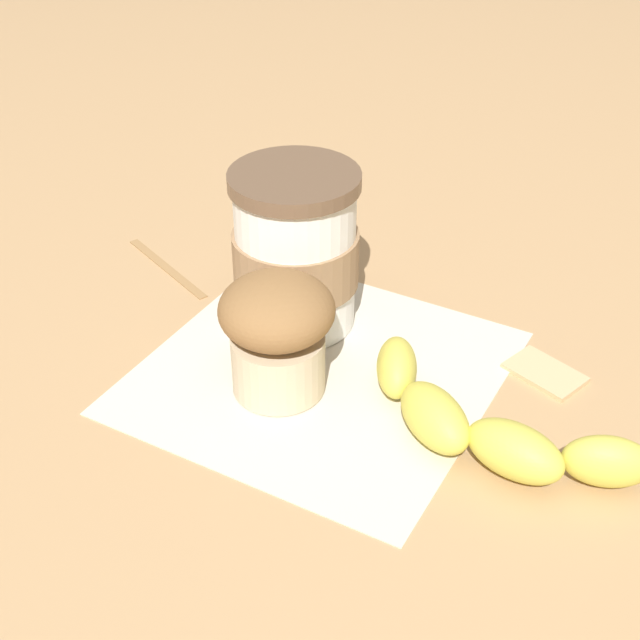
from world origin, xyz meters
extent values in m
plane|color=tan|center=(0.00, 0.00, 0.00)|extent=(3.00, 3.00, 0.00)
cube|color=beige|center=(0.00, 0.00, 0.00)|extent=(0.27, 0.27, 0.00)
cylinder|color=white|center=(-0.05, 0.03, 0.05)|extent=(0.08, 0.08, 0.11)
cylinder|color=brown|center=(-0.05, 0.03, 0.11)|extent=(0.09, 0.09, 0.01)
cylinder|color=#997551|center=(-0.05, 0.03, 0.05)|extent=(0.09, 0.09, 0.04)
cylinder|color=beige|center=(-0.01, -0.03, 0.02)|extent=(0.06, 0.06, 0.04)
ellipsoid|color=olive|center=(-0.01, -0.03, 0.06)|extent=(0.07, 0.07, 0.04)
ellipsoid|color=#D6CC4C|center=(0.05, 0.02, 0.02)|extent=(0.05, 0.06, 0.03)
ellipsoid|color=#D6CC4C|center=(0.10, 0.00, 0.02)|extent=(0.07, 0.05, 0.03)
ellipsoid|color=#D6CC4C|center=(0.15, 0.01, 0.02)|extent=(0.06, 0.04, 0.03)
ellipsoid|color=#D6CC4C|center=(0.19, 0.04, 0.02)|extent=(0.06, 0.05, 0.03)
cube|color=#E0B27F|center=(0.11, 0.10, 0.00)|extent=(0.05, 0.04, 0.01)
cube|color=#9E7547|center=(-0.18, 0.01, 0.00)|extent=(0.11, 0.02, 0.00)
camera|label=1|loc=(0.33, -0.34, 0.37)|focal=50.00mm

